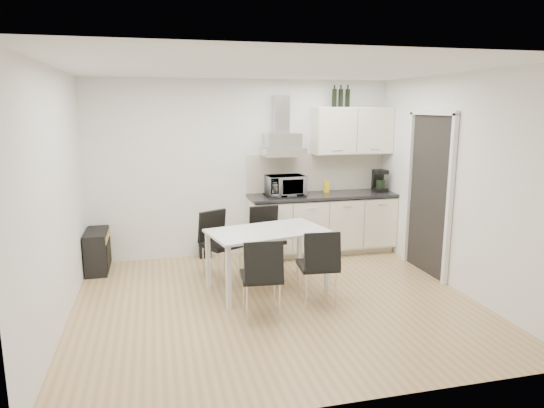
# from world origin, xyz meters

# --- Properties ---
(ground) EXTENTS (4.50, 4.50, 0.00)m
(ground) POSITION_xyz_m (0.00, 0.00, 0.00)
(ground) COLOR tan
(ground) RESTS_ON ground
(wall_back) EXTENTS (4.50, 0.10, 2.60)m
(wall_back) POSITION_xyz_m (0.00, 2.00, 1.30)
(wall_back) COLOR white
(wall_back) RESTS_ON ground
(wall_front) EXTENTS (4.50, 0.10, 2.60)m
(wall_front) POSITION_xyz_m (0.00, -2.00, 1.30)
(wall_front) COLOR white
(wall_front) RESTS_ON ground
(wall_left) EXTENTS (0.10, 4.00, 2.60)m
(wall_left) POSITION_xyz_m (-2.25, 0.00, 1.30)
(wall_left) COLOR white
(wall_left) RESTS_ON ground
(wall_right) EXTENTS (0.10, 4.00, 2.60)m
(wall_right) POSITION_xyz_m (2.25, 0.00, 1.30)
(wall_right) COLOR white
(wall_right) RESTS_ON ground
(ceiling) EXTENTS (4.50, 4.50, 0.00)m
(ceiling) POSITION_xyz_m (0.00, 0.00, 2.60)
(ceiling) COLOR white
(ceiling) RESTS_ON wall_back
(doorway) EXTENTS (0.08, 1.04, 2.10)m
(doorway) POSITION_xyz_m (2.21, 0.55, 1.05)
(doorway) COLOR white
(doorway) RESTS_ON ground
(kitchenette) EXTENTS (2.22, 0.64, 2.52)m
(kitchenette) POSITION_xyz_m (1.19, 1.73, 0.83)
(kitchenette) COLOR beige
(kitchenette) RESTS_ON ground
(dining_table) EXTENTS (1.52, 1.07, 0.75)m
(dining_table) POSITION_xyz_m (0.00, 0.42, 0.67)
(dining_table) COLOR white
(dining_table) RESTS_ON ground
(chair_far_left) EXTENTS (0.62, 0.65, 0.88)m
(chair_far_left) POSITION_xyz_m (-0.49, 0.95, 0.44)
(chair_far_left) COLOR black
(chair_far_left) RESTS_ON ground
(chair_far_right) EXTENTS (0.46, 0.52, 0.88)m
(chair_far_right) POSITION_xyz_m (0.15, 1.05, 0.44)
(chair_far_right) COLOR black
(chair_far_right) RESTS_ON ground
(chair_near_left) EXTENTS (0.48, 0.53, 0.88)m
(chair_near_left) POSITION_xyz_m (-0.24, -0.33, 0.44)
(chair_near_left) COLOR black
(chair_near_left) RESTS_ON ground
(chair_near_right) EXTENTS (0.48, 0.54, 0.88)m
(chair_near_right) POSITION_xyz_m (0.45, -0.13, 0.44)
(chair_near_right) COLOR black
(chair_near_right) RESTS_ON ground
(guitar_amp) EXTENTS (0.29, 0.67, 0.56)m
(guitar_amp) POSITION_xyz_m (-2.09, 1.65, 0.28)
(guitar_amp) COLOR black
(guitar_amp) RESTS_ON ground
(floor_speaker) EXTENTS (0.17, 0.15, 0.28)m
(floor_speaker) POSITION_xyz_m (-0.61, 1.90, 0.14)
(floor_speaker) COLOR black
(floor_speaker) RESTS_ON ground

